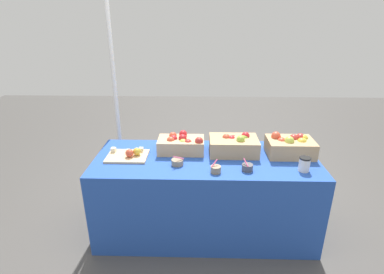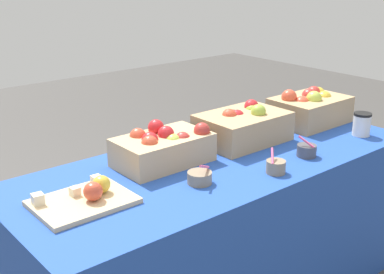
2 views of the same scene
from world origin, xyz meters
name	(u,v)px [view 2 (image 2 of 2)]	position (x,y,z in m)	size (l,w,h in m)	color
table	(218,233)	(0.00, 0.00, 0.37)	(1.90, 0.76, 0.74)	#234CAD
apple_crate_left	(310,107)	(0.74, 0.09, 0.83)	(0.39, 0.28, 0.19)	tan
apple_crate_middle	(243,126)	(0.25, 0.10, 0.82)	(0.42, 0.29, 0.19)	tan
apple_crate_right	(163,147)	(-0.22, 0.12, 0.81)	(0.40, 0.24, 0.18)	tan
cutting_board_front	(86,198)	(-0.66, -0.01, 0.76)	(0.34, 0.26, 0.09)	#D1B284
sample_bowl_near	(276,167)	(0.07, -0.26, 0.77)	(0.08, 0.08, 0.10)	gray
sample_bowl_mid	(200,177)	(-0.23, -0.14, 0.76)	(0.10, 0.10, 0.10)	gray
sample_bowl_far	(307,150)	(0.32, -0.22, 0.77)	(0.09, 0.09, 0.10)	#4C4C51
coffee_cup	(362,124)	(0.76, -0.21, 0.80)	(0.09, 0.09, 0.12)	silver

